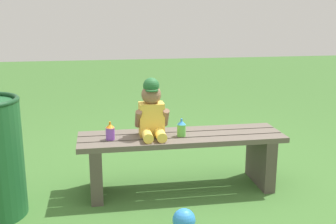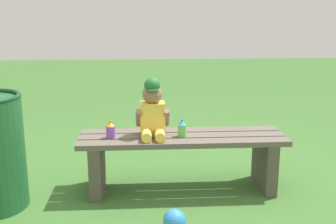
% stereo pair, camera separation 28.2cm
% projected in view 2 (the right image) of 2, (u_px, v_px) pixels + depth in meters
% --- Properties ---
extents(ground_plane, '(16.00, 16.00, 0.00)m').
position_uv_depth(ground_plane, '(182.00, 189.00, 3.02)').
color(ground_plane, '#3D6B2D').
extents(park_bench, '(1.43, 0.40, 0.40)m').
position_uv_depth(park_bench, '(182.00, 153.00, 2.95)').
color(park_bench, '#60564C').
rests_on(park_bench, ground_plane).
extents(child_figure, '(0.23, 0.27, 0.40)m').
position_uv_depth(child_figure, '(152.00, 111.00, 2.88)').
color(child_figure, '#F2C64C').
rests_on(child_figure, park_bench).
extents(sippy_cup_left, '(0.06, 0.06, 0.12)m').
position_uv_depth(sippy_cup_left, '(111.00, 130.00, 2.85)').
color(sippy_cup_left, '#8C4CCC').
rests_on(sippy_cup_left, park_bench).
extents(sippy_cup_right, '(0.06, 0.06, 0.12)m').
position_uv_depth(sippy_cup_right, '(182.00, 128.00, 2.88)').
color(sippy_cup_right, '#66CC4C').
rests_on(sippy_cup_right, park_bench).
extents(toy_ball, '(0.14, 0.14, 0.14)m').
position_uv_depth(toy_ball, '(175.00, 221.00, 2.43)').
color(toy_ball, '#338CE5').
rests_on(toy_ball, ground_plane).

